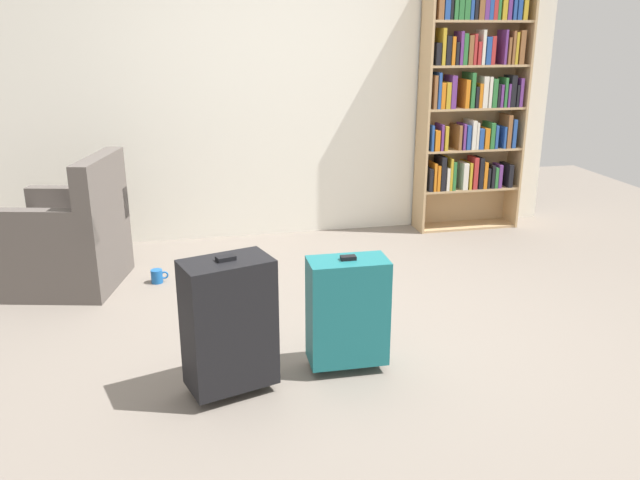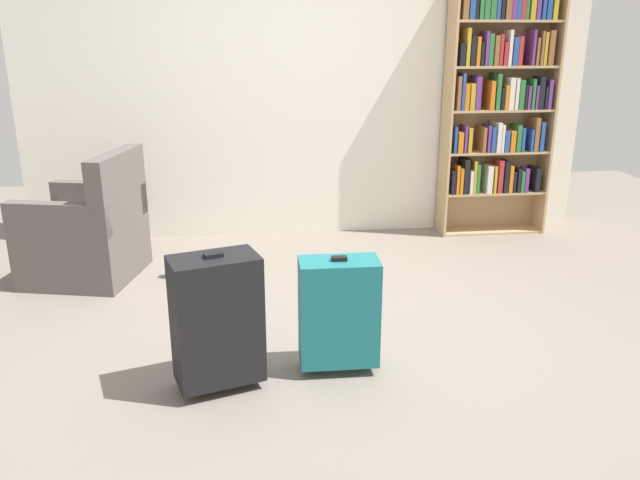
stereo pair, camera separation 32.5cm
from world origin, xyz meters
name	(u,v)px [view 2 (the right image)]	position (x,y,z in m)	size (l,w,h in m)	color
ground_plane	(347,335)	(0.00, 0.00, 0.00)	(8.17, 8.17, 0.00)	slate
back_wall	(310,78)	(0.00, 2.06, 1.30)	(4.67, 0.10, 2.60)	silver
bookshelf	(498,97)	(1.54, 1.86, 1.15)	(0.90, 0.27, 2.08)	tan
armchair	(88,234)	(-1.66, 1.14, 0.32)	(0.85, 0.85, 0.90)	#59514C
mug	(171,271)	(-1.10, 1.05, 0.05)	(0.12, 0.08, 0.10)	#1959A5
suitcase_teal	(339,312)	(-0.11, -0.37, 0.32)	(0.40, 0.22, 0.62)	#19666B
suitcase_black	(217,319)	(-0.71, -0.48, 0.37)	(0.46, 0.35, 0.70)	black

